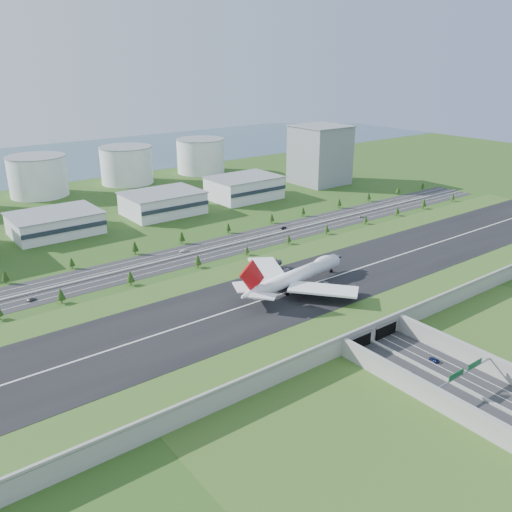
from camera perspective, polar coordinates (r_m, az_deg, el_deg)
ground at (r=278.61m, az=4.36°, el=-4.98°), size 1200.00×1200.00×0.00m
airfield_deck at (r=276.81m, az=4.39°, el=-4.22°), size 520.00×100.00×9.20m
underpass_road at (r=222.61m, az=21.98°, el=-12.62°), size 38.80×120.40×8.00m
sign_gantry_near at (r=222.56m, az=21.14°, el=-11.44°), size 38.70×0.70×9.80m
north_expressway at (r=349.47m, az=-5.98°, el=0.38°), size 560.00×36.00×0.12m
tree_row at (r=351.28m, az=-5.25°, el=1.31°), size 505.84×48.59×8.29m
hangar_mid_a at (r=407.85m, az=-20.37°, el=3.23°), size 58.00×42.00×15.00m
hangar_mid_b at (r=437.97m, az=-9.78°, el=5.49°), size 58.00×42.00×17.00m
hangar_mid_c at (r=478.53m, az=-1.26°, el=7.18°), size 58.00×42.00×19.00m
office_tower at (r=538.68m, az=6.74°, el=10.50°), size 46.00×46.00×55.00m
fuel_tank_b at (r=524.50m, az=-21.98°, el=7.79°), size 50.00×50.00×35.00m
fuel_tank_c at (r=552.31m, az=-13.46°, el=9.28°), size 50.00×50.00×35.00m
fuel_tank_d at (r=591.14m, az=-5.85°, el=10.43°), size 50.00×50.00×35.00m
bay_water at (r=698.12m, az=-23.02°, el=9.02°), size 1200.00×260.00×0.06m
boeing_747 at (r=273.82m, az=4.26°, el=-2.08°), size 76.71×72.08×23.77m
car_0 at (r=228.94m, az=15.62°, el=-11.60°), size 2.96×4.26×1.35m
car_2 at (r=239.99m, az=18.24°, el=-10.31°), size 2.76×4.98×1.32m
car_4 at (r=303.07m, az=-22.56°, el=-4.22°), size 5.37×3.77×1.70m
car_5 at (r=395.02m, az=2.92°, el=2.98°), size 4.95×2.52×1.56m
car_6 at (r=430.83m, az=11.09°, el=4.11°), size 6.27×4.64×1.58m
car_7 at (r=350.98m, az=-7.70°, el=0.53°), size 5.38×2.46×1.52m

